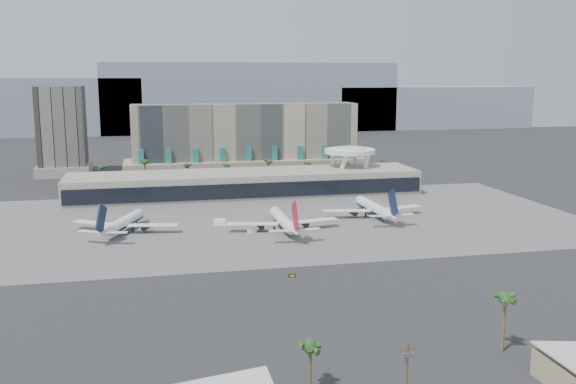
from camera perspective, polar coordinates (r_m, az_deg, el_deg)
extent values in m
plane|color=#232326|center=(210.04, 0.76, -5.86)|extent=(900.00, 900.00, 0.00)
cube|color=#5B5B59|center=(262.16, -1.97, -2.55)|extent=(260.00, 130.00, 0.06)
cube|color=gray|center=(680.39, -23.90, 6.92)|extent=(260.00, 60.00, 55.00)
cube|color=gray|center=(675.07, -3.36, 8.41)|extent=(300.00, 60.00, 70.00)
cube|color=gray|center=(734.03, 12.39, 7.37)|extent=(220.00, 60.00, 45.00)
cube|color=tan|center=(377.38, -3.80, 4.66)|extent=(130.00, 22.00, 42.00)
cube|color=tan|center=(377.37, -3.72, 2.21)|extent=(140.00, 30.00, 10.00)
cube|color=#22746E|center=(362.78, -12.90, 2.27)|extent=(3.00, 2.00, 18.00)
cube|color=#22746E|center=(362.92, -10.53, 2.37)|extent=(3.00, 2.00, 18.00)
cube|color=#22746E|center=(363.68, -8.17, 2.45)|extent=(3.00, 2.00, 18.00)
cube|color=#22746E|center=(365.05, -5.82, 2.53)|extent=(3.00, 2.00, 18.00)
cube|color=#22746E|center=(367.03, -3.49, 2.61)|extent=(3.00, 2.00, 18.00)
cube|color=#22746E|center=(369.61, -1.19, 2.68)|extent=(3.00, 2.00, 18.00)
cube|color=#22746E|center=(372.77, 1.07, 2.75)|extent=(3.00, 2.00, 18.00)
cube|color=#22746E|center=(376.51, 3.30, 2.81)|extent=(3.00, 2.00, 18.00)
cube|color=#22746E|center=(380.80, 5.47, 2.87)|extent=(3.00, 2.00, 18.00)
cube|color=black|center=(400.69, -19.44, 5.14)|extent=(26.00, 26.00, 52.00)
cube|color=#AAA195|center=(403.24, -19.24, 1.89)|extent=(30.00, 30.00, 6.00)
cube|color=#AAA195|center=(314.21, -3.79, 0.73)|extent=(170.00, 32.00, 12.00)
cube|color=black|center=(298.53, -3.32, 0.12)|extent=(168.00, 0.60, 7.00)
cube|color=black|center=(313.07, -3.81, 2.03)|extent=(170.00, 12.00, 2.50)
cylinder|color=white|center=(339.61, 6.18, 2.27)|extent=(6.98, 6.99, 21.89)
cylinder|color=white|center=(335.81, 4.12, 2.22)|extent=(6.98, 6.99, 21.89)
cylinder|color=white|center=(323.76, 4.75, 1.90)|extent=(6.98, 6.99, 21.89)
cylinder|color=white|center=(327.70, 6.88, 1.96)|extent=(6.98, 6.99, 21.89)
cylinder|color=white|center=(330.48, 5.51, 3.64)|extent=(26.00, 26.00, 2.20)
cylinder|color=white|center=(330.33, 5.52, 3.86)|extent=(16.00, 16.00, 1.20)
cylinder|color=brown|center=(346.23, -16.21, 1.24)|extent=(0.70, 0.70, 12.00)
sphere|color=#214D1F|center=(345.40, -16.26, 2.17)|extent=(2.80, 2.80, 2.80)
cylinder|color=brown|center=(345.39, -12.57, 1.38)|extent=(0.70, 0.70, 12.00)
sphere|color=#214D1F|center=(344.56, -12.61, 2.32)|extent=(2.80, 2.80, 2.80)
cylinder|color=brown|center=(345.95, -8.93, 1.52)|extent=(0.70, 0.70, 12.00)
sphere|color=#214D1F|center=(345.13, -8.95, 2.46)|extent=(2.80, 2.80, 2.80)
cylinder|color=brown|center=(347.79, -5.47, 1.65)|extent=(0.70, 0.70, 12.00)
sphere|color=#214D1F|center=(346.97, -5.49, 2.58)|extent=(2.80, 2.80, 2.80)
cylinder|color=brown|center=(351.23, -1.74, 1.78)|extent=(0.70, 0.70, 12.00)
sphere|color=#214D1F|center=(350.42, -1.75, 2.70)|extent=(2.80, 2.80, 2.80)
cylinder|color=brown|center=(355.89, 1.74, 1.89)|extent=(0.70, 0.70, 12.00)
sphere|color=#214D1F|center=(355.09, 1.75, 2.80)|extent=(2.80, 2.80, 2.80)
cylinder|color=brown|center=(361.83, 5.13, 2.00)|extent=(0.70, 0.70, 12.00)
sphere|color=#214D1F|center=(361.04, 5.14, 2.89)|extent=(2.80, 2.80, 2.80)
cylinder|color=brown|center=(369.33, 8.53, 2.09)|extent=(0.70, 0.70, 12.00)
sphere|color=#214D1F|center=(368.56, 8.56, 2.97)|extent=(2.80, 2.80, 2.80)
cylinder|color=#4C3826|center=(121.63, 10.50, -15.58)|extent=(0.44, 0.44, 12.00)
cube|color=#4C3826|center=(119.69, 10.58, -13.60)|extent=(3.20, 0.22, 0.22)
cylinder|color=slate|center=(119.48, 10.22, -14.15)|extent=(0.56, 0.56, 0.90)
cylinder|color=slate|center=(119.81, 10.63, -14.10)|extent=(0.56, 0.56, 0.90)
cylinder|color=slate|center=(120.14, 11.04, -14.04)|extent=(0.56, 0.56, 0.90)
cylinder|color=black|center=(119.08, 9.94, -13.57)|extent=(0.12, 0.12, 0.30)
cylinder|color=black|center=(120.11, 11.21, -13.40)|extent=(0.12, 0.12, 0.30)
cylinder|color=white|center=(251.20, -14.29, -2.58)|extent=(14.23, 28.03, 4.17)
cylinder|color=#0F1B34|center=(251.23, -14.28, -2.61)|extent=(13.95, 27.47, 4.09)
cone|color=white|center=(265.88, -12.91, -1.80)|extent=(5.59, 5.89, 4.17)
cone|color=white|center=(234.82, -16.05, -3.49)|extent=(7.30, 10.26, 4.17)
cube|color=white|center=(255.12, -16.74, -2.64)|extent=(17.98, 13.80, 0.37)
cube|color=white|center=(246.13, -11.91, -2.89)|extent=(19.21, 7.16, 0.37)
cylinder|color=black|center=(254.48, -16.05, -2.88)|extent=(3.66, 4.72, 2.30)
cylinder|color=black|center=(247.96, -12.54, -3.07)|extent=(3.66, 4.72, 2.30)
cube|color=#0F1B34|center=(232.23, -16.28, -2.28)|extent=(3.93, 9.02, 10.98)
cube|color=white|center=(235.79, -17.20, -3.36)|extent=(8.40, 6.09, 0.26)
cube|color=white|center=(231.85, -15.11, -3.49)|extent=(8.65, 4.16, 0.26)
cylinder|color=black|center=(261.80, -13.31, -2.67)|extent=(0.52, 0.52, 1.67)
cylinder|color=black|center=(252.25, -15.05, -3.24)|extent=(0.73, 0.73, 1.67)
cylinder|color=black|center=(249.64, -13.64, -3.32)|extent=(0.73, 0.73, 1.67)
cylinder|color=white|center=(245.77, -0.50, -2.49)|extent=(4.59, 29.71, 4.35)
cylinder|color=#0F1B34|center=(245.81, -0.50, -2.53)|extent=(4.50, 29.12, 4.26)
cone|color=white|center=(262.02, -1.29, -1.68)|extent=(4.39, 4.93, 4.35)
cone|color=white|center=(227.49, 0.54, -3.47)|extent=(4.43, 9.83, 4.35)
cube|color=white|center=(242.67, -3.21, -2.84)|extent=(20.06, 8.18, 0.38)
cube|color=white|center=(247.65, 2.27, -2.56)|extent=(20.06, 8.47, 0.38)
cylinder|color=black|center=(243.99, -2.47, -3.02)|extent=(2.43, 4.37, 2.39)
cylinder|color=black|center=(247.60, 1.50, -2.81)|extent=(2.43, 4.37, 2.39)
cube|color=#A31228|center=(224.65, 0.64, -2.17)|extent=(0.62, 9.88, 11.45)
cube|color=white|center=(225.28, -0.61, -3.47)|extent=(8.94, 3.52, 0.27)
cube|color=white|center=(227.49, 1.80, -3.34)|extent=(8.96, 3.65, 0.27)
cylinder|color=black|center=(257.49, -1.04, -2.59)|extent=(0.54, 0.54, 1.74)
cylinder|color=black|center=(244.74, -1.24, -3.29)|extent=(0.76, 0.76, 1.74)
cylinder|color=black|center=(246.19, 0.35, -3.20)|extent=(0.76, 0.76, 1.74)
cylinder|color=white|center=(271.46, 7.53, -1.34)|extent=(5.31, 29.76, 4.34)
cylinder|color=#0F1B34|center=(271.50, 7.53, -1.38)|extent=(5.20, 29.16, 4.26)
cone|color=white|center=(286.98, 6.28, -0.67)|extent=(4.50, 5.03, 4.34)
cone|color=white|center=(254.11, 9.13, -2.12)|extent=(4.66, 9.91, 4.34)
cube|color=white|center=(266.46, 5.23, -1.66)|extent=(20.01, 7.72, 0.38)
cube|color=white|center=(275.21, 9.93, -1.39)|extent=(20.02, 8.90, 0.38)
cylinder|color=black|center=(268.27, 5.84, -1.83)|extent=(2.53, 4.42, 2.39)
cylinder|color=black|center=(274.62, 9.25, -1.62)|extent=(2.53, 4.42, 2.39)
cube|color=#0F1B34|center=(251.49, 9.31, -0.94)|extent=(0.86, 9.88, 11.44)
cube|color=white|center=(251.15, 8.21, -2.12)|extent=(8.90, 3.31, 0.27)
cube|color=white|center=(254.98, 10.24, -1.99)|extent=(8.97, 3.84, 0.27)
cylinder|color=black|center=(282.61, 6.66, -1.48)|extent=(0.54, 0.54, 1.74)
cylinder|color=black|center=(269.86, 6.92, -2.06)|extent=(0.76, 0.76, 1.74)
cylinder|color=black|center=(272.40, 8.28, -1.97)|extent=(0.76, 0.76, 1.74)
cube|color=white|center=(255.65, -6.05, -2.67)|extent=(5.36, 3.97, 2.36)
cube|color=white|center=(242.29, -3.22, -3.46)|extent=(3.57, 2.89, 1.60)
cube|color=black|center=(190.39, 0.37, -7.44)|extent=(2.22, 0.45, 1.00)
cube|color=#C48117|center=(190.22, 0.38, -7.46)|extent=(1.60, 0.16, 0.60)
cylinder|color=black|center=(190.28, 0.13, -7.51)|extent=(0.12, 0.12, 0.60)
cylinder|color=black|center=(190.62, 0.61, -7.48)|extent=(0.12, 0.12, 0.60)
cylinder|color=brown|center=(125.16, 1.96, -15.33)|extent=(0.70, 0.70, 9.18)
sphere|color=#214D1F|center=(123.35, 1.98, -13.53)|extent=(2.80, 2.80, 2.80)
cylinder|color=brown|center=(147.58, 18.61, -11.11)|extent=(0.70, 0.70, 12.32)
sphere|color=#214D1F|center=(145.58, 18.75, -8.96)|extent=(2.80, 2.80, 2.80)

